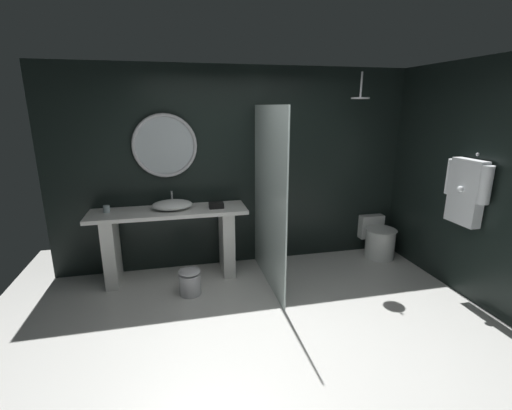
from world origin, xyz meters
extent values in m
plane|color=silver|center=(0.00, 0.00, 0.00)|extent=(5.76, 5.76, 0.00)
cube|color=black|center=(0.00, 1.90, 1.30)|extent=(4.80, 0.10, 2.60)
cube|color=black|center=(2.35, 0.76, 1.30)|extent=(0.10, 2.47, 2.60)
cube|color=silver|center=(-0.94, 1.56, 0.86)|extent=(1.88, 0.54, 0.05)
cube|color=silver|center=(-1.64, 1.56, 0.42)|extent=(0.15, 0.46, 0.84)
cube|color=silver|center=(-0.24, 1.56, 0.42)|extent=(0.15, 0.46, 0.84)
ellipsoid|color=white|center=(-0.90, 1.60, 0.94)|extent=(0.49, 0.40, 0.11)
cylinder|color=#B7B7BC|center=(-0.90, 1.78, 0.98)|extent=(0.02, 0.02, 0.18)
cylinder|color=#B7B7BC|center=(-0.90, 1.72, 1.06)|extent=(0.02, 0.11, 0.02)
cylinder|color=silver|center=(-1.65, 1.62, 0.93)|extent=(0.07, 0.07, 0.09)
cube|color=black|center=(-0.37, 1.52, 0.92)|extent=(0.18, 0.12, 0.07)
torus|color=#B7B7BC|center=(-0.94, 1.81, 1.63)|extent=(0.78, 0.04, 0.78)
cylinder|color=#B2BCC1|center=(-0.94, 1.82, 1.63)|extent=(0.71, 0.01, 0.71)
cube|color=silver|center=(0.21, 1.16, 1.06)|extent=(0.02, 1.38, 2.12)
cylinder|color=#B7B7BC|center=(1.41, 1.40, 2.35)|extent=(0.02, 0.02, 0.29)
cylinder|color=#B7B7BC|center=(1.41, 1.40, 2.20)|extent=(0.23, 0.23, 0.02)
sphere|color=#B7B7BC|center=(2.28, 0.41, 1.61)|extent=(0.04, 0.04, 0.04)
cube|color=white|center=(2.21, 0.41, 1.21)|extent=(0.12, 0.40, 0.71)
cylinder|color=white|center=(2.21, 0.18, 1.33)|extent=(0.12, 0.12, 0.39)
cylinder|color=white|center=(2.21, 0.64, 1.33)|extent=(0.12, 0.12, 0.39)
sphere|color=white|center=(2.13, 0.41, 1.24)|extent=(0.07, 0.07, 0.07)
cylinder|color=white|center=(1.95, 1.52, 0.21)|extent=(0.41, 0.41, 0.41)
ellipsoid|color=white|center=(1.95, 1.52, 0.42)|extent=(0.43, 0.47, 0.02)
cube|color=white|center=(1.95, 1.81, 0.38)|extent=(0.36, 0.17, 0.34)
cylinder|color=#B7B7BC|center=(-0.75, 1.07, 0.12)|extent=(0.25, 0.25, 0.25)
ellipsoid|color=#B7B7BC|center=(-0.75, 1.07, 0.28)|extent=(0.25, 0.25, 0.07)
camera|label=1|loc=(-0.85, -2.76, 2.11)|focal=25.24mm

